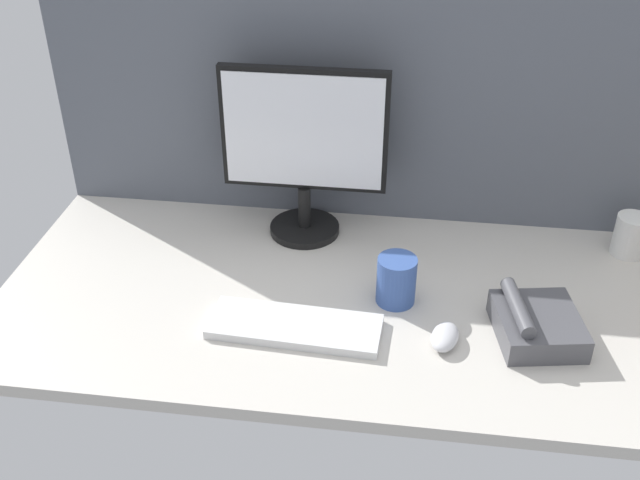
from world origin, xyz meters
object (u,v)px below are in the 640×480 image
desk_phone (536,324)px  mug_ceramic_white (631,235)px  mug_ceramic_blue (396,280)px  monitor (304,146)px  mouse (445,337)px  keyboard (295,327)px

desk_phone → mug_ceramic_white: bearing=53.4°
desk_phone → mug_ceramic_blue: bearing=164.3°
monitor → mouse: (35.87, -40.64, -22.47)cm
desk_phone → keyboard: bearing=-174.3°
mug_ceramic_blue → mug_ceramic_white: 62.53cm
monitor → mug_ceramic_blue: size_ratio=3.87×
keyboard → mug_ceramic_blue: size_ratio=3.26×
monitor → mug_ceramic_blue: monitor is taller
keyboard → mug_ceramic_blue: 25.26cm
monitor → mug_ceramic_white: 83.34cm
mug_ceramic_blue → desk_phone: size_ratio=0.52×
mug_ceramic_blue → mug_ceramic_white: bearing=25.7°
mug_ceramic_blue → monitor: bearing=132.4°
mug_ceramic_blue → mug_ceramic_white: (56.33, 27.15, -0.42)cm
monitor → keyboard: size_ratio=1.19×
mouse → desk_phone: bearing=27.1°
monitor → desk_phone: monitor is taller
mug_ceramic_white → desk_phone: 44.31cm
mouse → desk_phone: size_ratio=0.44×
mug_ceramic_white → monitor: bearing=180.0°
mouse → desk_phone: (18.93, 5.04, 1.49)cm
keyboard → monitor: bearing=98.5°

